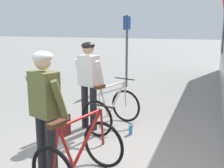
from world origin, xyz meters
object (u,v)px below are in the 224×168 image
at_px(water_bottle_near_the_bikes, 131,130).
at_px(platform_sign_post, 127,39).
at_px(cyclist_far_in_olive, 45,105).
at_px(bicycle_far_red, 81,155).
at_px(backpack_on_platform, 62,124).
at_px(bicycle_near_white, 112,110).
at_px(cyclist_near_in_white, 89,78).

xyz_separation_m(water_bottle_near_the_bikes, platform_sign_post, (-1.34, 4.07, 1.53)).
bearing_deg(cyclist_far_in_olive, bicycle_far_red, 6.14).
bearing_deg(bicycle_far_red, backpack_on_platform, 127.89).
xyz_separation_m(bicycle_far_red, water_bottle_near_the_bikes, (0.15, 1.86, -0.31)).
relative_size(cyclist_far_in_olive, water_bottle_near_the_bikes, 9.62).
distance_m(bicycle_far_red, platform_sign_post, 6.17).
bearing_deg(water_bottle_near_the_bikes, bicycle_near_white, 158.77).
bearing_deg(cyclist_near_in_white, cyclist_far_in_olive, -82.36).
xyz_separation_m(bicycle_near_white, platform_sign_post, (-0.90, 3.90, 1.22)).
relative_size(cyclist_near_in_white, platform_sign_post, 0.73).
xyz_separation_m(backpack_on_platform, platform_sign_post, (-0.09, 4.52, 1.42)).
relative_size(bicycle_near_white, platform_sign_post, 0.51).
height_order(bicycle_near_white, bicycle_far_red, same).
distance_m(bicycle_far_red, water_bottle_near_the_bikes, 1.89).
height_order(backpack_on_platform, water_bottle_near_the_bikes, backpack_on_platform).
distance_m(cyclist_far_in_olive, platform_sign_post, 6.05).
height_order(bicycle_near_white, backpack_on_platform, bicycle_near_white).
height_order(bicycle_near_white, platform_sign_post, platform_sign_post).
distance_m(cyclist_near_in_white, platform_sign_post, 4.11).
xyz_separation_m(backpack_on_platform, water_bottle_near_the_bikes, (1.25, 0.45, -0.11)).
relative_size(bicycle_far_red, water_bottle_near_the_bikes, 6.59).
bearing_deg(bicycle_near_white, water_bottle_near_the_bikes, -21.23).
height_order(bicycle_far_red, platform_sign_post, platform_sign_post).
distance_m(bicycle_near_white, platform_sign_post, 4.18).
xyz_separation_m(cyclist_far_in_olive, bicycle_near_white, (0.18, 2.08, -0.65)).
relative_size(backpack_on_platform, water_bottle_near_the_bikes, 2.18).
distance_m(cyclist_near_in_white, bicycle_near_white, 0.80).
relative_size(cyclist_near_in_white, cyclist_far_in_olive, 1.00).
relative_size(bicycle_far_red, platform_sign_post, 0.50).
height_order(bicycle_far_red, backpack_on_platform, bicycle_far_red).
height_order(cyclist_near_in_white, platform_sign_post, platform_sign_post).
bearing_deg(cyclist_near_in_white, bicycle_near_white, 18.75).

